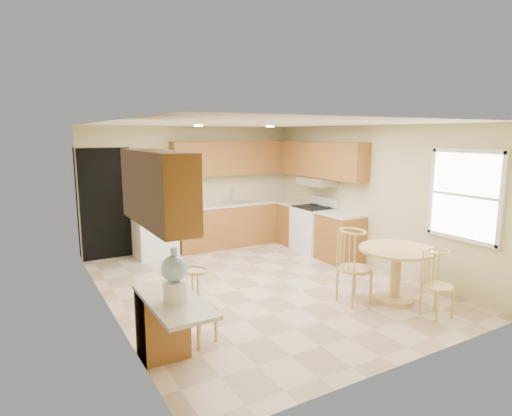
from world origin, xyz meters
TOP-DOWN VIEW (x-y plane):
  - floor at (0.00, 0.00)m, footprint 5.50×5.50m
  - ceiling at (0.00, 0.00)m, footprint 4.50×5.50m
  - wall_back at (0.00, 2.75)m, footprint 4.50×0.02m
  - wall_front at (0.00, -2.75)m, footprint 4.50×0.02m
  - wall_left at (-2.25, 0.00)m, footprint 0.02×5.50m
  - wall_right at (2.25, 0.00)m, footprint 0.02×5.50m
  - doorway at (-1.75, 2.73)m, footprint 0.90×0.02m
  - base_cab_back at (0.88, 2.45)m, footprint 2.75×0.60m
  - counter_back at (0.88, 2.45)m, footprint 2.75×0.63m
  - base_cab_right_a at (1.95, 1.85)m, footprint 0.60×0.59m
  - counter_right_a at (1.95, 1.85)m, footprint 0.63×0.59m
  - base_cab_right_b at (1.95, 0.40)m, footprint 0.60×0.80m
  - counter_right_b at (1.95, 0.40)m, footprint 0.63×0.80m
  - upper_cab_back at (0.88, 2.58)m, footprint 2.75×0.33m
  - upper_cab_right at (2.08, 1.21)m, footprint 0.33×2.42m
  - upper_cab_left at (-2.08, -1.60)m, footprint 0.33×1.40m
  - sink at (0.85, 2.45)m, footprint 0.78×0.44m
  - range_hood at (2.00, 1.18)m, footprint 0.50×0.76m
  - desk_pedestal at (-2.00, -1.32)m, footprint 0.48×0.42m
  - desk_top at (-2.00, -1.70)m, footprint 0.50×1.20m
  - window at (2.23, -1.85)m, footprint 0.06×1.12m
  - can_light_a at (-0.50, 1.20)m, footprint 0.14×0.14m
  - can_light_b at (0.90, 1.20)m, footprint 0.14×0.14m
  - refrigerator at (-0.95, 2.40)m, footprint 0.74×0.72m
  - stove at (1.92, 1.18)m, footprint 0.65×0.76m
  - dining_table at (1.33, -1.49)m, footprint 1.05×1.05m
  - chair_table_a at (0.78, -1.34)m, footprint 0.46×0.59m
  - chair_table_b at (1.38, -2.22)m, footprint 0.38×0.38m
  - chair_desk at (-1.55, -1.31)m, footprint 0.38×0.49m
  - water_crock at (-2.00, -1.76)m, footprint 0.25×0.25m

SIDE VIEW (x-z plane):
  - floor at x=0.00m, z-range 0.00..0.00m
  - desk_pedestal at x=-2.00m, z-range 0.00..0.72m
  - base_cab_back at x=0.88m, z-range 0.00..0.87m
  - base_cab_right_a at x=1.95m, z-range 0.00..0.87m
  - base_cab_right_b at x=1.95m, z-range 0.00..0.87m
  - stove at x=1.92m, z-range -0.08..1.01m
  - dining_table at x=1.33m, z-range 0.12..0.89m
  - chair_desk at x=-1.55m, z-range 0.09..0.96m
  - chair_table_b at x=1.38m, z-range 0.10..0.96m
  - chair_table_a at x=0.78m, z-range 0.11..1.15m
  - desk_top at x=-2.00m, z-range 0.73..0.77m
  - refrigerator at x=-0.95m, z-range 0.00..1.67m
  - counter_back at x=0.88m, z-range 0.87..0.91m
  - counter_right_a at x=1.95m, z-range 0.87..0.91m
  - counter_right_b at x=1.95m, z-range 0.87..0.91m
  - sink at x=0.85m, z-range 0.91..0.92m
  - water_crock at x=-2.00m, z-range 0.74..1.27m
  - doorway at x=-1.75m, z-range 0.00..2.10m
  - wall_back at x=0.00m, z-range 0.00..2.50m
  - wall_front at x=0.00m, z-range 0.00..2.50m
  - wall_left at x=-2.25m, z-range 0.00..2.50m
  - wall_right at x=2.25m, z-range 0.00..2.50m
  - range_hood at x=2.00m, z-range 1.35..1.49m
  - window at x=2.23m, z-range 0.85..2.15m
  - upper_cab_back at x=0.88m, z-range 1.50..2.20m
  - upper_cab_right at x=2.08m, z-range 1.50..2.20m
  - upper_cab_left at x=-2.08m, z-range 1.50..2.20m
  - can_light_a at x=-0.50m, z-range 2.48..2.49m
  - can_light_b at x=0.90m, z-range 2.48..2.49m
  - ceiling at x=0.00m, z-range 2.49..2.51m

